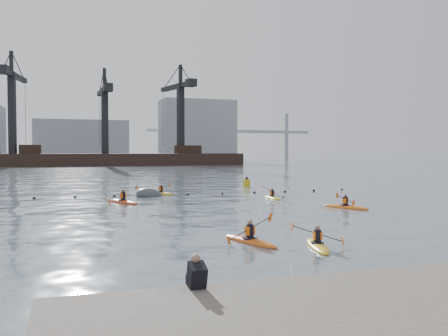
{
  "coord_description": "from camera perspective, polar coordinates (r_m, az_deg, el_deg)",
  "views": [
    {
      "loc": [
        -8.2,
        -16.23,
        3.63
      ],
      "look_at": [
        -0.89,
        6.5,
        2.8
      ],
      "focal_mm": 38.0,
      "sensor_mm": 36.0,
      "label": 1
    }
  ],
  "objects": [
    {
      "name": "kayaker_1",
      "position": [
        18.55,
        11.17,
        -9.04
      ],
      "size": [
        1.99,
        3.03,
        1.07
      ],
      "rotation": [
        0.0,
        0.0,
        -0.29
      ],
      "color": "gold",
      "rests_on": "ground"
    },
    {
      "name": "ground",
      "position": [
        18.54,
        8.92,
        -9.33
      ],
      "size": [
        400.0,
        400.0,
        0.0
      ],
      "primitive_type": "plane",
      "color": "#36444F",
      "rests_on": "ground"
    },
    {
      "name": "float_line",
      "position": [
        39.68,
        -6.57,
        -3.22
      ],
      "size": [
        33.24,
        0.73,
        0.24
      ],
      "color": "black",
      "rests_on": "ground"
    },
    {
      "name": "mooring_buoy",
      "position": [
        39.22,
        -8.91,
        -3.34
      ],
      "size": [
        3.08,
        2.41,
        1.75
      ],
      "primitive_type": "ellipsoid",
      "rotation": [
        0.0,
        0.21,
        0.4
      ],
      "color": "#424447",
      "rests_on": "ground"
    },
    {
      "name": "kayaker_3",
      "position": [
        36.91,
        5.82,
        -3.52
      ],
      "size": [
        2.05,
        2.94,
        1.2
      ],
      "rotation": [
        0.0,
        0.0,
        -0.04
      ],
      "color": "yellow",
      "rests_on": "ground"
    },
    {
      "name": "barge_pier",
      "position": [
        126.49,
        -14.21,
        1.15
      ],
      "size": [
        72.0,
        19.3,
        29.5
      ],
      "color": "black",
      "rests_on": "ground"
    },
    {
      "name": "nav_buoy",
      "position": [
        48.81,
        2.75,
        -1.81
      ],
      "size": [
        0.71,
        0.71,
        1.3
      ],
      "color": "gold",
      "rests_on": "ground"
    },
    {
      "name": "skyline",
      "position": [
        166.92,
        -14.26,
        3.87
      ],
      "size": [
        141.0,
        28.0,
        22.0
      ],
      "color": "gray",
      "rests_on": "ground"
    },
    {
      "name": "kayaker_0",
      "position": [
        19.14,
        3.14,
        -8.64
      ],
      "size": [
        2.2,
        3.33,
        1.21
      ],
      "rotation": [
        0.0,
        0.0,
        0.29
      ],
      "color": "#C95212",
      "rests_on": "ground"
    },
    {
      "name": "kayaker_5",
      "position": [
        40.91,
        -7.59,
        -2.98
      ],
      "size": [
        2.07,
        2.96,
        1.04
      ],
      "rotation": [
        0.0,
        0.0,
        0.53
      ],
      "color": "gold",
      "rests_on": "ground"
    },
    {
      "name": "kayaker_2",
      "position": [
        34.34,
        -12.04,
        -3.94
      ],
      "size": [
        2.27,
        3.5,
        1.33
      ],
      "rotation": [
        0.0,
        0.0,
        0.45
      ],
      "color": "red",
      "rests_on": "ground"
    },
    {
      "name": "kayaker_4",
      "position": [
        31.54,
        14.4,
        -4.5
      ],
      "size": [
        2.12,
        3.18,
        1.16
      ],
      "rotation": [
        0.0,
        0.0,
        3.64
      ],
      "color": "orange",
      "rests_on": "ground"
    }
  ]
}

